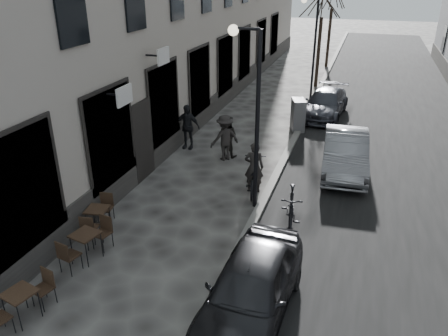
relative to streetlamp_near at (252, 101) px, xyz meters
The scene contains 18 objects.
road 11.23m from the streetlamp_near, 68.09° to the left, with size 7.30×60.00×0.00m, color black.
kerb 10.48m from the streetlamp_near, 87.87° to the left, with size 0.25×60.00×0.12m, color slate.
streetlamp_near is the anchor object (origin of this frame).
streetlamp_far 12.00m from the streetlamp_near, 90.00° to the left, with size 0.90×0.28×5.09m.
tree_near 15.08m from the streetlamp_near, 89.72° to the left, with size 2.40×2.40×5.70m.
bistro_set_a 7.13m from the streetlamp_near, 117.68° to the right, with size 0.67×1.40×0.80m.
bistro_set_b 5.50m from the streetlamp_near, 128.94° to the right, with size 0.68×1.47×0.84m.
bistro_set_c 5.09m from the streetlamp_near, 143.36° to the right, with size 0.63×1.38×0.79m.
utility_cabinet 7.45m from the streetlamp_near, 87.78° to the left, with size 0.49×0.90×1.35m, color #59595B.
bicycle 2.82m from the streetlamp_near, 96.35° to the left, with size 0.66×1.90×1.00m, color black.
cyclist_rider 2.52m from the streetlamp_near, 96.35° to the left, with size 0.60×0.39×1.64m, color black.
pedestrian_near 4.48m from the streetlamp_near, 117.11° to the left, with size 0.75×0.59×1.55m, color black.
pedestrian_mid 4.18m from the streetlamp_near, 119.70° to the left, with size 1.09×0.62×1.68m, color black.
pedestrian_far 5.50m from the streetlamp_near, 133.29° to the left, with size 1.02×0.42×1.73m, color black.
car_near 5.10m from the streetlamp_near, 74.71° to the right, with size 1.57×3.89×1.33m, color black.
car_mid 4.86m from the streetlamp_near, 53.73° to the left, with size 1.43×4.10×1.35m, color gray.
car_far 9.79m from the streetlamp_near, 82.88° to the left, with size 1.70×4.19×1.22m, color #35373F.
moped 3.06m from the streetlamp_near, 32.89° to the right, with size 0.54×1.90×1.14m, color black.
Camera 1 is at (2.59, -4.93, 6.37)m, focal length 35.00 mm.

